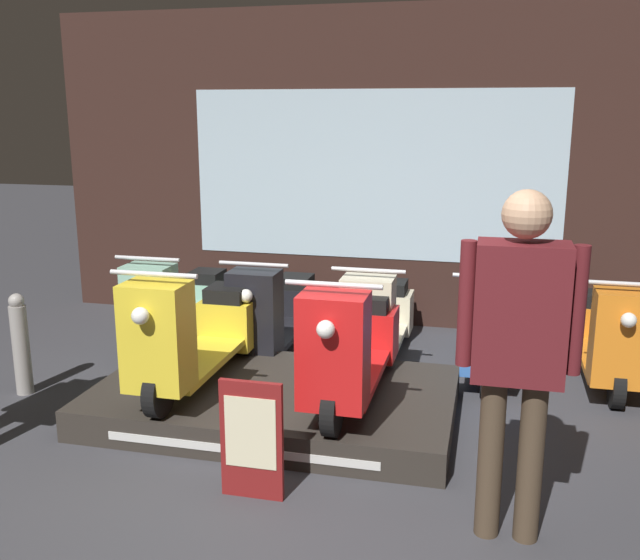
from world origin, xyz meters
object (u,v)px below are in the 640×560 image
(scooter_display_left, at_px, (194,334))
(scooter_display_right, at_px, (352,346))
(scooter_backrow_4, at_px, (608,335))
(scooter_backrow_1, at_px, (276,313))
(street_bollard, at_px, (21,344))
(scooter_backrow_3, at_px, (489,327))
(person_right_browsing, at_px, (519,338))
(price_sign_board, at_px, (252,440))
(scooter_backrow_2, at_px, (379,320))
(scooter_backrow_0, at_px, (179,306))

(scooter_display_left, relative_size, scooter_display_right, 1.00)
(scooter_backrow_4, bearing_deg, scooter_display_left, -155.15)
(scooter_backrow_1, relative_size, street_bollard, 2.13)
(scooter_display_right, distance_m, scooter_backrow_3, 1.70)
(scooter_display_left, distance_m, person_right_browsing, 2.54)
(scooter_backrow_1, bearing_deg, price_sign_board, -75.97)
(scooter_backrow_1, relative_size, scooter_backrow_4, 1.00)
(scooter_backrow_1, distance_m, scooter_backrow_4, 2.87)
(scooter_backrow_1, height_order, scooter_backrow_4, same)
(scooter_display_right, distance_m, scooter_backrow_1, 1.74)
(scooter_backrow_1, height_order, street_bollard, scooter_backrow_1)
(scooter_backrow_1, bearing_deg, street_bollard, -139.55)
(scooter_backrow_2, distance_m, person_right_browsing, 2.84)
(price_sign_board, bearing_deg, person_right_browsing, -2.08)
(scooter_display_right, distance_m, scooter_backrow_4, 2.37)
(scooter_backrow_0, bearing_deg, price_sign_board, -57.49)
(scooter_display_left, height_order, scooter_backrow_1, scooter_display_left)
(scooter_backrow_0, bearing_deg, scooter_display_left, -61.22)
(scooter_display_right, xyz_separation_m, scooter_backrow_1, (-0.99, 1.41, -0.22))
(scooter_display_right, xyz_separation_m, scooter_backrow_3, (0.93, 1.41, -0.22))
(street_bollard, bearing_deg, scooter_backrow_0, 63.67)
(scooter_display_left, bearing_deg, scooter_backrow_1, 82.72)
(scooter_display_left, bearing_deg, street_bollard, 179.92)
(scooter_backrow_3, bearing_deg, scooter_backrow_2, 180.00)
(scooter_backrow_1, distance_m, scooter_backrow_2, 0.96)
(scooter_backrow_3, relative_size, street_bollard, 2.13)
(person_right_browsing, distance_m, price_sign_board, 1.61)
(scooter_display_left, xyz_separation_m, scooter_backrow_2, (1.14, 1.41, -0.22))
(scooter_display_right, relative_size, scooter_backrow_4, 1.00)
(scooter_display_right, distance_m, scooter_backrow_0, 2.42)
(scooter_display_right, relative_size, person_right_browsing, 0.95)
(scooter_backrow_4, bearing_deg, person_right_browsing, -108.12)
(scooter_display_left, xyz_separation_m, scooter_backrow_1, (0.18, 1.41, -0.22))
(scooter_display_left, distance_m, price_sign_board, 1.35)
(scooter_backrow_2, relative_size, scooter_backrow_4, 1.00)
(scooter_display_right, bearing_deg, scooter_display_left, 180.00)
(scooter_backrow_3, distance_m, person_right_browsing, 2.63)
(scooter_backrow_1, relative_size, scooter_backrow_3, 1.00)
(scooter_backrow_2, xyz_separation_m, scooter_backrow_4, (1.92, 0.00, 0.00))
(scooter_backrow_1, height_order, price_sign_board, scooter_backrow_1)
(scooter_display_left, bearing_deg, scooter_backrow_2, 51.18)
(scooter_display_right, height_order, scooter_backrow_1, scooter_display_right)
(scooter_backrow_4, bearing_deg, scooter_backrow_1, 180.00)
(scooter_backrow_2, relative_size, street_bollard, 2.13)
(scooter_backrow_3, xyz_separation_m, scooter_backrow_4, (0.96, 0.00, 0.00))
(scooter_backrow_3, height_order, street_bollard, scooter_backrow_3)
(scooter_backrow_2, distance_m, scooter_backrow_4, 1.92)
(scooter_backrow_0, xyz_separation_m, scooter_backrow_3, (2.87, 0.00, 0.00))
(scooter_display_left, relative_size, street_bollard, 2.13)
(scooter_backrow_0, height_order, scooter_backrow_2, same)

